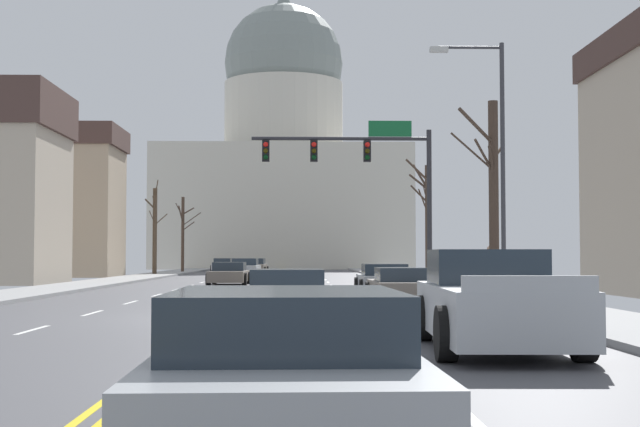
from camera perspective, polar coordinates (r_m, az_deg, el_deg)
ground at (r=21.55m, az=-6.45°, el=-6.66°), size 20.00×180.00×0.20m
signal_gantry at (r=38.85m, az=3.03°, el=3.05°), size 7.91×0.41×7.29m
street_lamp_right at (r=27.96m, az=11.09°, el=4.23°), size 2.31×0.24×7.98m
capitol_building at (r=104.39m, az=-2.37°, el=3.04°), size 28.34×21.74×33.66m
sedan_near_00 at (r=33.70m, az=4.13°, el=-4.33°), size 2.04×4.55×1.18m
sedan_near_01 at (r=27.73m, az=5.23°, el=-4.72°), size 1.98×4.63×1.13m
sedan_near_02 at (r=20.15m, az=-2.13°, el=-5.42°), size 2.08×4.30×1.20m
pickup_truck_near_03 at (r=14.57m, az=11.07°, el=-5.74°), size 2.36×5.28×1.61m
sedan_near_04 at (r=6.81m, az=-2.23°, el=-10.45°), size 2.16×4.65×1.26m
sedan_oncoming_00 at (r=45.52m, az=-5.88°, el=-3.90°), size 2.05×4.48×1.15m
sedan_oncoming_01 at (r=56.66m, az=-4.85°, el=-3.60°), size 2.04×4.49×1.31m
sedan_oncoming_02 at (r=69.21m, az=-4.30°, el=-3.45°), size 2.22×4.40×1.27m
sedan_oncoming_03 at (r=82.28m, az=-6.30°, el=-3.34°), size 2.01×4.71×1.22m
flank_building_01 at (r=65.31m, az=-18.03°, el=0.77°), size 12.37×6.51×10.53m
bare_tree_00 at (r=28.47m, az=11.08°, el=1.25°), size 1.85×2.15×6.27m
bare_tree_01 at (r=66.42m, az=-10.60°, el=-1.00°), size 1.68×1.92×6.87m
bare_tree_02 at (r=44.98m, az=6.88°, el=-0.21°), size 1.36×1.99×6.17m
bare_tree_03 at (r=75.18m, az=-8.82°, el=-1.17°), size 2.17×2.12×6.27m
pedestrian_00 at (r=31.07m, az=10.92°, el=-3.44°), size 0.35×0.34×1.70m
bicycle_parked at (r=24.83m, az=13.36°, el=-5.00°), size 0.12×1.77×0.85m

